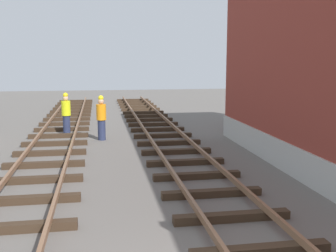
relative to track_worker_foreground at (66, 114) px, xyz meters
The scene contains 2 objects.
track_worker_foreground is the anchor object (origin of this frame).
track_worker_distant 2.23m from the track_worker_foreground, 46.28° to the right, with size 0.40×0.40×1.87m.
Camera 1 is at (-1.53, -4.72, 3.36)m, focal length 43.96 mm.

